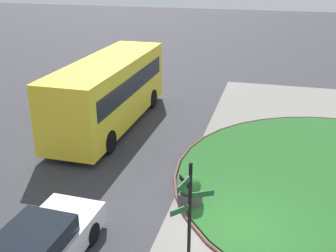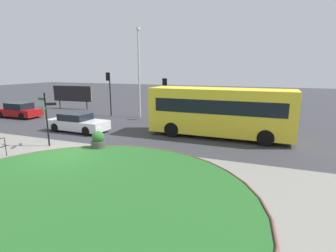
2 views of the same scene
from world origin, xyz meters
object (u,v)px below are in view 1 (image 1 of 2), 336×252
at_px(bus_yellow, 110,91).
at_px(planter_near_signpost, 190,192).
at_px(signpost_directional, 189,211).
at_px(car_near_lane, 37,252).

height_order(bus_yellow, planter_near_signpost, bus_yellow).
distance_m(signpost_directional, bus_yellow, 10.82).
bearing_deg(bus_yellow, car_near_lane, -167.63).
height_order(bus_yellow, car_near_lane, bus_yellow).
bearing_deg(signpost_directional, car_near_lane, 104.87).
bearing_deg(bus_yellow, signpost_directional, -146.55).
bearing_deg(car_near_lane, signpost_directional, -73.46).
bearing_deg(car_near_lane, bus_yellow, 13.50).
bearing_deg(planter_near_signpost, signpost_directional, -168.98).
distance_m(signpost_directional, planter_near_signpost, 3.45).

